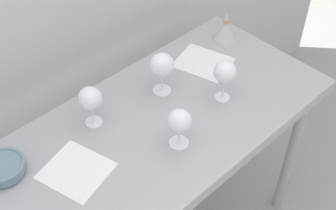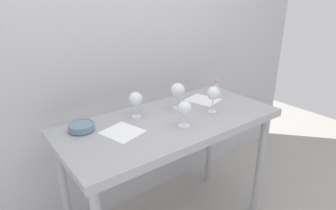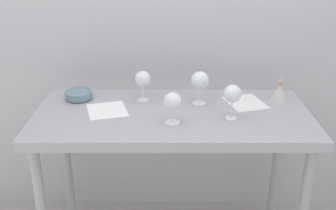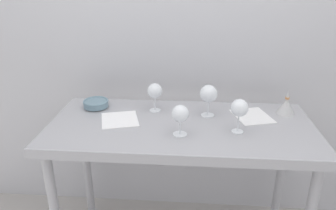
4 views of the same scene
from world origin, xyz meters
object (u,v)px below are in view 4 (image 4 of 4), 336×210
at_px(decanter_funnel, 286,106).
at_px(wine_glass_near_right, 239,109).
at_px(wine_glass_far_left, 155,92).
at_px(wine_glass_far_right, 209,94).
at_px(tasting_bowl, 96,103).
at_px(wine_glass_near_center, 180,114).
at_px(tasting_sheet_upper, 120,119).
at_px(tasting_sheet_lower, 252,116).

bearing_deg(decanter_funnel, wine_glass_near_right, -139.71).
distance_m(wine_glass_far_left, decanter_funnel, 0.75).
distance_m(wine_glass_far_right, tasting_bowl, 0.67).
distance_m(wine_glass_near_center, decanter_funnel, 0.66).
bearing_deg(wine_glass_near_center, wine_glass_far_right, 59.27).
bearing_deg(decanter_funnel, wine_glass_far_right, -172.03).
distance_m(tasting_sheet_upper, tasting_bowl, 0.24).
height_order(wine_glass_near_center, tasting_bowl, wine_glass_near_center).
bearing_deg(tasting_sheet_lower, wine_glass_near_right, -134.23).
distance_m(wine_glass_near_center, tasting_bowl, 0.60).
bearing_deg(tasting_bowl, wine_glass_near_right, -17.80).
xyz_separation_m(tasting_sheet_upper, decanter_funnel, (0.92, 0.16, 0.04)).
xyz_separation_m(wine_glass_near_right, wine_glass_near_center, (-0.29, -0.05, -0.02)).
distance_m(wine_glass_far_left, wine_glass_near_center, 0.33).
height_order(wine_glass_far_right, tasting_bowl, wine_glass_far_right).
height_order(wine_glass_near_center, tasting_sheet_lower, wine_glass_near_center).
bearing_deg(wine_glass_far_left, wine_glass_near_center, -61.42).
height_order(wine_glass_far_left, decanter_funnel, wine_glass_far_left).
xyz_separation_m(wine_glass_far_left, tasting_sheet_lower, (0.55, -0.04, -0.12)).
height_order(wine_glass_far_left, wine_glass_near_center, wine_glass_far_left).
distance_m(tasting_sheet_lower, tasting_bowl, 0.90).
relative_size(wine_glass_near_right, decanter_funnel, 1.28).
height_order(wine_glass_far_right, tasting_sheet_upper, wine_glass_far_right).
xyz_separation_m(wine_glass_near_right, tasting_sheet_upper, (-0.62, 0.10, -0.13)).
bearing_deg(wine_glass_near_right, wine_glass_near_center, -169.84).
xyz_separation_m(tasting_sheet_upper, tasting_bowl, (-0.18, 0.16, 0.02)).
bearing_deg(tasting_sheet_upper, decanter_funnel, -6.20).
distance_m(tasting_bowl, decanter_funnel, 1.10).
relative_size(wine_glass_near_right, tasting_sheet_lower, 0.79).
bearing_deg(decanter_funnel, wine_glass_far_left, -178.75).
height_order(tasting_sheet_upper, decanter_funnel, decanter_funnel).
height_order(tasting_sheet_upper, tasting_sheet_lower, same).
bearing_deg(tasting_sheet_upper, tasting_bowl, 121.94).
height_order(wine_glass_far_left, tasting_sheet_lower, wine_glass_far_left).
bearing_deg(tasting_sheet_upper, wine_glass_far_left, 22.37).
xyz_separation_m(wine_glass_near_center, tasting_bowl, (-0.51, 0.31, -0.08)).
relative_size(tasting_sheet_upper, decanter_funnel, 1.52).
xyz_separation_m(wine_glass_far_left, wine_glass_near_center, (0.16, -0.29, -0.01)).
xyz_separation_m(wine_glass_far_left, decanter_funnel, (0.74, 0.02, -0.07)).
height_order(tasting_sheet_lower, tasting_bowl, tasting_bowl).
height_order(wine_glass_near_right, wine_glass_near_center, wine_glass_near_right).
xyz_separation_m(wine_glass_far_right, tasting_bowl, (-0.66, 0.06, -0.10)).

